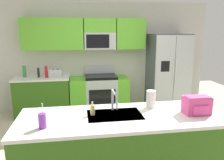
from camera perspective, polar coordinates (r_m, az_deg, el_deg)
The scene contains 15 objects.
ground_plane at distance 3.85m, azimuth 1.90°, elevation -17.44°, with size 9.00×9.00×0.00m, color beige.
kitchen_wall_unit at distance 5.39m, azimuth -3.66°, elevation 7.79°, with size 5.20×0.43×2.60m.
back_counter at distance 5.34m, azimuth -17.34°, elevation -3.99°, with size 1.23×0.63×0.90m.
range_oven at distance 5.31m, azimuth -3.27°, elevation -3.62°, with size 1.36×0.61×1.10m.
refrigerator at distance 5.53m, azimuth 14.17°, elevation 1.83°, with size 0.90×0.76×1.85m.
island_counter at distance 2.97m, azimuth 2.80°, elevation -17.16°, with size 2.58×0.93×0.90m.
toaster at distance 5.13m, azimuth -14.33°, elevation 1.72°, with size 0.28×0.16×0.18m.
pepper_mill at distance 5.23m, azimuth -18.43°, elevation 1.83°, with size 0.05×0.05×0.21m, color black.
bottle_green at distance 5.34m, azimuth -21.66°, elevation 2.07°, with size 0.07×0.07×0.26m, color green.
bottle_red at distance 5.14m, azimuth -16.59°, elevation 2.03°, with size 0.06×0.06×0.26m, color red.
sink_faucet at distance 2.88m, azimuth 0.33°, elevation -4.75°, with size 0.09×0.21×0.28m.
drink_cup_purple at distance 2.53m, azimuth -17.52°, elevation -9.99°, with size 0.08×0.08×0.28m.
soap_dispenser at distance 2.78m, azimuth -5.05°, elevation -7.61°, with size 0.06×0.06×0.17m.
paper_towel_roll at distance 3.05m, azimuth 9.97°, elevation -4.89°, with size 0.12×0.12×0.24m, color white.
backpack at distance 2.99m, azimuth 21.03°, elevation -5.98°, with size 0.32×0.22×0.23m.
Camera 1 is at (-0.63, -3.27, 1.93)m, focal length 35.46 mm.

